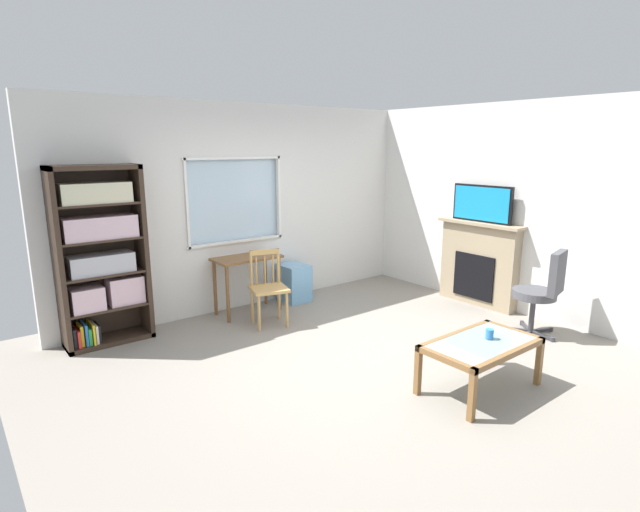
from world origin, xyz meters
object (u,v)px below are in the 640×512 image
object	(u,v)px
bookshelf	(100,253)
wooden_chair	(268,287)
coffee_table	(481,349)
sippy_cup	(490,334)
desk_under_window	(247,267)
tv	(482,204)
office_chair	(543,289)
plastic_drawer_unit	(294,283)
fireplace	(478,263)

from	to	relation	value
bookshelf	wooden_chair	world-z (taller)	bookshelf
wooden_chair	coffee_table	bearing A→B (deg)	-77.01
coffee_table	sippy_cup	world-z (taller)	sippy_cup
wooden_chair	sippy_cup	bearing A→B (deg)	-74.73
bookshelf	desk_under_window	xyz separation A→B (m)	(1.71, -0.11, -0.40)
desk_under_window	coffee_table	bearing A→B (deg)	-79.34
tv	office_chair	world-z (taller)	tv
bookshelf	tv	bearing A→B (deg)	-21.48
bookshelf	tv	size ratio (longest dim) A/B	2.24
desk_under_window	plastic_drawer_unit	size ratio (longest dim) A/B	1.65
bookshelf	office_chair	xyz separation A→B (m)	(3.93, -2.85, -0.45)
wooden_chair	fireplace	xyz separation A→B (m)	(2.66, -1.09, 0.11)
desk_under_window	fireplace	size ratio (longest dim) A/B	0.70
plastic_drawer_unit	office_chair	bearing A→B (deg)	-62.46
desk_under_window	office_chair	size ratio (longest dim) A/B	0.85
plastic_drawer_unit	wooden_chair	bearing A→B (deg)	-143.82
wooden_chair	office_chair	size ratio (longest dim) A/B	0.90
tv	sippy_cup	xyz separation A→B (m)	(-1.95, -1.47, -0.88)
plastic_drawer_unit	office_chair	distance (m)	3.16
tv	fireplace	bearing A→B (deg)	0.00
fireplace	coffee_table	world-z (taller)	fireplace
desk_under_window	plastic_drawer_unit	xyz separation A→B (m)	(0.76, 0.05, -0.35)
plastic_drawer_unit	tv	world-z (taller)	tv
bookshelf	office_chair	size ratio (longest dim) A/B	1.93
bookshelf	tv	distance (m)	4.68
wooden_chair	plastic_drawer_unit	size ratio (longest dim) A/B	1.74
bookshelf	sippy_cup	size ratio (longest dim) A/B	21.47
tv	office_chair	xyz separation A→B (m)	(-0.42, -1.14, -0.82)
bookshelf	wooden_chair	size ratio (longest dim) A/B	2.15
coffee_table	sippy_cup	size ratio (longest dim) A/B	11.68
fireplace	sippy_cup	distance (m)	2.46
bookshelf	office_chair	bearing A→B (deg)	-35.94
tv	plastic_drawer_unit	bearing A→B (deg)	138.57
tv	desk_under_window	bearing A→B (deg)	148.69
tv	wooden_chair	bearing A→B (deg)	157.67
sippy_cup	fireplace	bearing A→B (deg)	36.91
coffee_table	tv	bearing A→B (deg)	35.61
fireplace	office_chair	distance (m)	1.22
desk_under_window	wooden_chair	size ratio (longest dim) A/B	0.94
bookshelf	fireplace	size ratio (longest dim) A/B	1.60
desk_under_window	tv	world-z (taller)	tv
tv	office_chair	distance (m)	1.46
tv	sippy_cup	distance (m)	2.60
bookshelf	desk_under_window	distance (m)	1.76
office_chair	sippy_cup	size ratio (longest dim) A/B	11.11
tv	sippy_cup	bearing A→B (deg)	-142.83
fireplace	tv	world-z (taller)	tv
plastic_drawer_unit	tv	size ratio (longest dim) A/B	0.60
plastic_drawer_unit	sippy_cup	size ratio (longest dim) A/B	5.74
tv	coffee_table	world-z (taller)	tv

